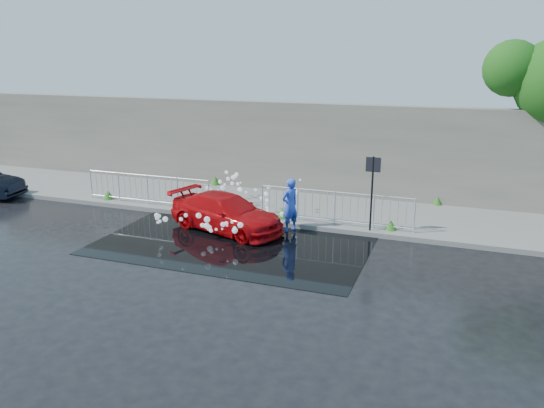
# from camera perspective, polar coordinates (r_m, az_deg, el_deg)

# --- Properties ---
(ground) EXTENTS (90.00, 90.00, 0.00)m
(ground) POSITION_cam_1_polar(r_m,az_deg,el_deg) (15.39, -7.29, -5.12)
(ground) COLOR black
(ground) RESTS_ON ground
(pavement) EXTENTS (30.00, 4.00, 0.15)m
(pavement) POSITION_cam_1_polar(r_m,az_deg,el_deg) (19.70, -0.66, -0.05)
(pavement) COLOR slate
(pavement) RESTS_ON ground
(curb) EXTENTS (30.00, 0.25, 0.16)m
(curb) POSITION_cam_1_polar(r_m,az_deg,el_deg) (17.92, -2.93, -1.68)
(curb) COLOR slate
(curb) RESTS_ON ground
(retaining_wall) EXTENTS (30.00, 0.60, 3.50)m
(retaining_wall) POSITION_cam_1_polar(r_m,az_deg,el_deg) (21.32, 1.43, 6.21)
(retaining_wall) COLOR #605D51
(retaining_wall) RESTS_ON pavement
(puddle) EXTENTS (8.00, 5.00, 0.01)m
(puddle) POSITION_cam_1_polar(r_m,az_deg,el_deg) (16.02, -4.06, -4.15)
(puddle) COLOR black
(puddle) RESTS_ON ground
(sign_post) EXTENTS (0.45, 0.06, 2.50)m
(sign_post) POSITION_cam_1_polar(r_m,az_deg,el_deg) (16.44, 10.75, 2.39)
(sign_post) COLOR black
(sign_post) RESTS_ON ground
(railing_left) EXTENTS (5.05, 0.05, 1.10)m
(railing_left) POSITION_cam_1_polar(r_m,az_deg,el_deg) (19.89, -13.23, 1.64)
(railing_left) COLOR silver
(railing_left) RESTS_ON pavement
(railing_right) EXTENTS (5.05, 0.05, 1.10)m
(railing_right) POSITION_cam_1_polar(r_m,az_deg,el_deg) (17.16, 6.77, -0.29)
(railing_right) COLOR silver
(railing_right) RESTS_ON pavement
(weeds) EXTENTS (12.17, 3.93, 0.36)m
(weeds) POSITION_cam_1_polar(r_m,az_deg,el_deg) (19.33, -1.84, 0.37)
(weeds) COLOR #175516
(weeds) RESTS_ON pavement
(water_spray) EXTENTS (3.60, 5.78, 1.01)m
(water_spray) POSITION_cam_1_polar(r_m,az_deg,el_deg) (17.69, -4.69, 0.23)
(water_spray) COLOR white
(water_spray) RESTS_ON ground
(red_car) EXTENTS (4.29, 2.70, 1.16)m
(red_car) POSITION_cam_1_polar(r_m,az_deg,el_deg) (16.99, -4.95, -0.95)
(red_car) COLOR #B3070A
(red_car) RESTS_ON ground
(person) EXTENTS (0.67, 0.75, 1.73)m
(person) POSITION_cam_1_polar(r_m,az_deg,el_deg) (16.77, 1.94, -0.12)
(person) COLOR blue
(person) RESTS_ON ground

